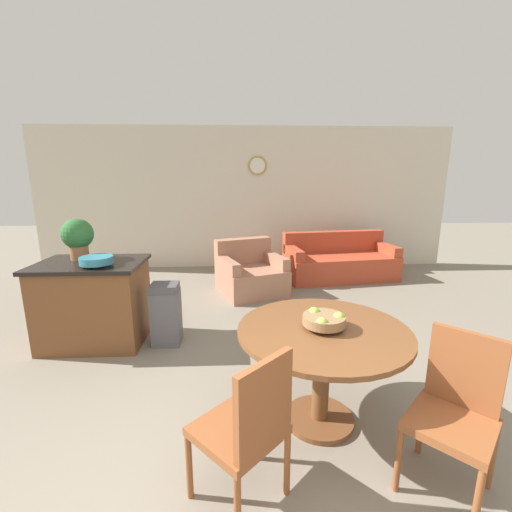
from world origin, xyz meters
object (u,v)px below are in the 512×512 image
Objects in this scene: fruit_bowl at (324,320)px; potted_plant at (78,236)px; dining_table at (322,350)px; armchair at (250,275)px; teal_bowl at (96,260)px; dining_chair_near_right at (456,406)px; dining_chair_near_left at (248,425)px; kitchen_island at (94,302)px; couch at (339,262)px; trash_bin at (166,314)px.

potted_plant is (-2.30, 1.50, 0.35)m from fruit_bowl.
armchair is at bearing 98.10° from dining_table.
fruit_bowl is at bearing -102.74° from armchair.
dining_chair_near_right is at bearing -33.33° from teal_bowl.
dining_chair_near_left is at bearing -112.78° from armchair.
dining_chair_near_right is 3.65m from armchair.
potted_plant is at bearing 138.33° from kitchen_island.
dining_chair_near_left is 0.85× the size of kitchen_island.
dining_chair_near_left reaches higher than couch.
trash_bin is 1.91m from armchair.
kitchen_island is 4.05m from couch.
kitchen_island is 0.73m from potted_plant.
armchair is at bearing 42.66° from kitchen_island.
fruit_bowl is at bearing -32.48° from kitchen_island.
dining_chair_near_right is 2.89× the size of teal_bowl.
dining_chair_near_right is at bearing -94.06° from armchair.
teal_bowl is at bearing -152.72° from armchair.
potted_plant reaches higher than kitchen_island.
dining_chair_near_left is 1.00× the size of dining_chair_near_right.
armchair is at bearing -163.65° from couch.
dining_chair_near_right is at bearing -34.87° from potted_plant.
dining_table is 1.02× the size of armchair.
dining_chair_near_right reaches higher than trash_bin.
couch is (3.49, 2.17, -0.87)m from potted_plant.
dining_table is 2.35m from teal_bowl.
dining_table is at bearing 134.99° from fruit_bowl.
fruit_bowl is at bearing -30.80° from teal_bowl.
dining_chair_near_right is 2.08× the size of potted_plant.
dining_table is 1.79× the size of trash_bin.
fruit_bowl reaches higher than dining_table.
dining_table is 0.60× the size of couch.
potted_plant is (-0.16, 0.14, 0.70)m from kitchen_island.
potted_plant is (-1.76, 2.14, 0.64)m from dining_chair_near_left.
teal_bowl is at bearing -149.92° from couch.
dining_chair_near_right is 3.18m from teal_bowl.
potted_plant is at bearing 146.82° from dining_table.
trash_bin is at bearing 136.76° from dining_table.
teal_bowl is at bearing 12.29° from dining_chair_near_right.
couch is (1.73, 4.30, -0.22)m from dining_chair_near_left.
teal_bowl reaches higher than couch.
fruit_bowl is (0.54, 0.63, 0.30)m from dining_chair_near_left.
trash_bin is (0.77, -0.07, -0.12)m from kitchen_island.
dining_chair_near_left is at bearing -51.37° from teal_bowl.
dining_chair_near_left is at bearing -130.54° from fruit_bowl.
dining_chair_near_right is 3.36m from kitchen_island.
potted_plant reaches higher than dining_table.
potted_plant is at bearing -163.26° from armchair.
dining_chair_near_left is 3.59m from armchair.
kitchen_island is 0.78m from trash_bin.
dining_table is 1.90m from trash_bin.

